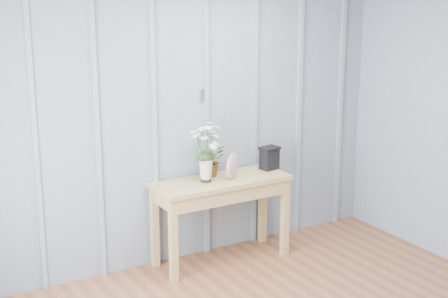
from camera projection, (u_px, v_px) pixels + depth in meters
room_shell at (269, 49)px, 4.55m from camera, size 4.00×4.50×2.50m
sideboard at (221, 192)px, 5.92m from camera, size 1.20×0.45×0.75m
daisy_vase at (206, 141)px, 5.73m from camera, size 0.40×0.31×0.57m
spider_plant at (211, 160)px, 5.97m from camera, size 0.28×0.26×0.27m
felt_disc_vessel at (232, 166)px, 5.88m from camera, size 0.22×0.19×0.23m
carved_box at (269, 158)px, 6.16m from camera, size 0.19×0.16×0.21m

